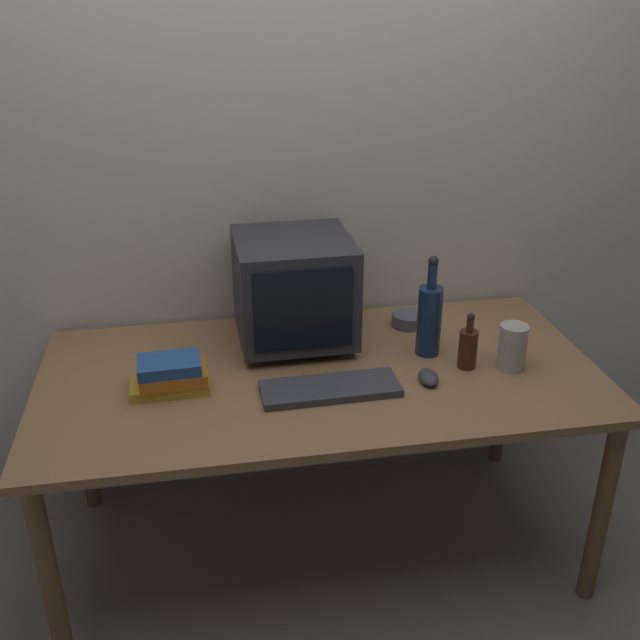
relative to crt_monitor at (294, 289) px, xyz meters
The scene contains 11 objects.
ground_plane 0.94m from the crt_monitor, 77.94° to the right, with size 6.00×6.00×0.00m, color gray.
back_wall 0.44m from the crt_monitor, 80.09° to the left, with size 4.00×0.08×2.50m, color silver.
desk 0.35m from the crt_monitor, 77.94° to the right, with size 1.78×0.89×0.72m.
crt_monitor is the anchor object (origin of this frame).
keyboard 0.41m from the crt_monitor, 81.20° to the right, with size 0.42×0.15×0.02m, color #3F3F47.
computer_mouse 0.54m from the crt_monitor, 44.05° to the right, with size 0.06×0.10×0.04m, color #3F3F47.
bottle_tall 0.46m from the crt_monitor, 21.69° to the right, with size 0.08×0.08×0.34m.
bottle_short 0.60m from the crt_monitor, 28.52° to the right, with size 0.06×0.06×0.19m.
book_stack 0.51m from the crt_monitor, 147.47° to the right, with size 0.24×0.14×0.11m.
cd_spindle 0.46m from the crt_monitor, ahead, with size 0.12×0.12×0.04m, color #595B66.
metal_canister 0.74m from the crt_monitor, 25.51° to the right, with size 0.09×0.09×0.15m, color #B7B2A8.
Camera 1 is at (-0.36, -1.99, 1.86)m, focal length 40.73 mm.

